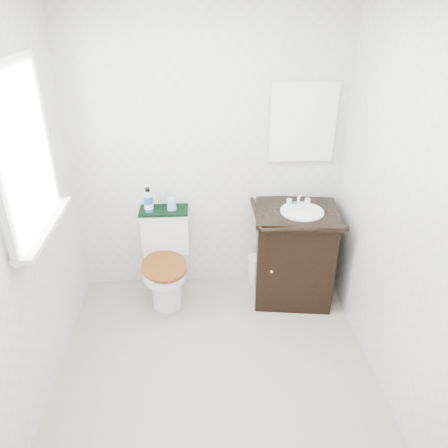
{
  "coord_description": "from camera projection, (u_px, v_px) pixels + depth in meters",
  "views": [
    {
      "loc": [
        -0.08,
        -2.17,
        2.34
      ],
      "look_at": [
        0.1,
        0.75,
        0.8
      ],
      "focal_mm": 35.0,
      "sensor_mm": 36.0,
      "label": 1
    }
  ],
  "objects": [
    {
      "name": "wall_left",
      "position": [
        14.0,
        229.0,
        2.39
      ],
      "size": [
        0.0,
        2.4,
        2.4
      ],
      "primitive_type": "plane",
      "rotation": [
        1.57,
        0.0,
        1.57
      ],
      "color": "silver",
      "rests_on": "ground"
    },
    {
      "name": "window",
      "position": [
        21.0,
        153.0,
        2.45
      ],
      "size": [
        0.02,
        0.7,
        0.9
      ],
      "primitive_type": "cube",
      "color": "white",
      "rests_on": "wall_left"
    },
    {
      "name": "vanity",
      "position": [
        294.0,
        252.0,
        3.64
      ],
      "size": [
        0.72,
        0.64,
        0.92
      ],
      "color": "black",
      "rests_on": "floor"
    },
    {
      "name": "wall_back",
      "position": [
        208.0,
        154.0,
        3.51
      ],
      "size": [
        2.4,
        0.0,
        2.4
      ],
      "primitive_type": "plane",
      "rotation": [
        1.57,
        0.0,
        0.0
      ],
      "color": "silver",
      "rests_on": "ground"
    },
    {
      "name": "toilet",
      "position": [
        166.0,
        262.0,
        3.69
      ],
      "size": [
        0.43,
        0.64,
        0.75
      ],
      "color": "white",
      "rests_on": "floor"
    },
    {
      "name": "mouthwash_bottle",
      "position": [
        148.0,
        201.0,
        3.51
      ],
      "size": [
        0.07,
        0.07,
        0.2
      ],
      "color": "blue",
      "rests_on": "towel"
    },
    {
      "name": "floor",
      "position": [
        216.0,
        378.0,
        3.0
      ],
      "size": [
        2.4,
        2.4,
        0.0
      ],
      "primitive_type": "plane",
      "color": "#B7A893",
      "rests_on": "ground"
    },
    {
      "name": "wall_right",
      "position": [
        405.0,
        218.0,
        2.5
      ],
      "size": [
        0.0,
        2.4,
        2.4
      ],
      "primitive_type": "plane",
      "rotation": [
        1.57,
        0.0,
        -1.57
      ],
      "color": "silver",
      "rests_on": "ground"
    },
    {
      "name": "cup",
      "position": [
        172.0,
        204.0,
        3.57
      ],
      "size": [
        0.08,
        0.08,
        0.1
      ],
      "primitive_type": "cone",
      "color": "#81ACD3",
      "rests_on": "towel"
    },
    {
      "name": "mirror",
      "position": [
        303.0,
        123.0,
        3.41
      ],
      "size": [
        0.5,
        0.02,
        0.6
      ],
      "primitive_type": "cube",
      "color": "silver",
      "rests_on": "wall_back"
    },
    {
      "name": "soap_bar",
      "position": [
        295.0,
        203.0,
        3.55
      ],
      "size": [
        0.07,
        0.05,
        0.02
      ],
      "primitive_type": "ellipsoid",
      "color": "#176770",
      "rests_on": "vanity"
    },
    {
      "name": "trash_bin",
      "position": [
        260.0,
        269.0,
        3.93
      ],
      "size": [
        0.23,
        0.2,
        0.28
      ],
      "color": "white",
      "rests_on": "floor"
    },
    {
      "name": "towel",
      "position": [
        164.0,
        210.0,
        3.59
      ],
      "size": [
        0.4,
        0.22,
        0.02
      ],
      "primitive_type": "cube",
      "color": "black",
      "rests_on": "toilet"
    },
    {
      "name": "wall_front",
      "position": [
        229.0,
        398.0,
        1.39
      ],
      "size": [
        2.4,
        0.0,
        2.4
      ],
      "primitive_type": "plane",
      "rotation": [
        -1.57,
        0.0,
        0.0
      ],
      "color": "silver",
      "rests_on": "ground"
    }
  ]
}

